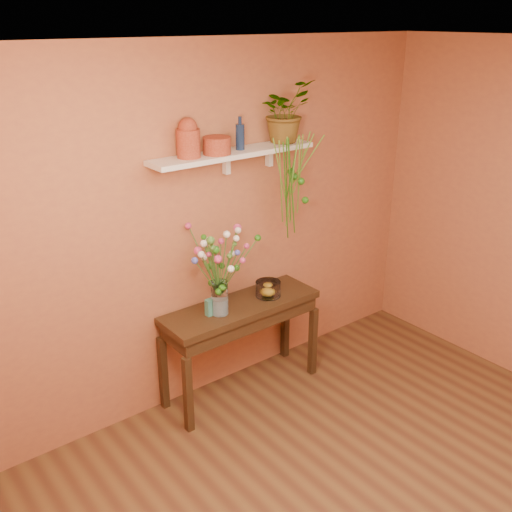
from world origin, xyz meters
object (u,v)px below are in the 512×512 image
Objects in this scene: sideboard at (241,317)px; glass_bowl at (268,289)px; spider_plant at (284,111)px; bouquet at (219,254)px; blue_bottle at (240,136)px; terracotta_jug at (188,139)px; glass_vase at (220,300)px.

glass_bowl is at bearing -3.93° from sideboard.
spider_plant reaches higher than bouquet.
sideboard is 5.44× the size of blue_bottle.
sideboard is at bearing -129.25° from blue_bottle.
terracotta_jug is 1.14× the size of blue_bottle.
spider_plant is 1.37m from glass_bowl.
glass_vase is 0.47m from glass_bowl.
sideboard is 1.38m from blue_bottle.
terracotta_jug reaches higher than sideboard.
blue_bottle reaches higher than sideboard.
terracotta_jug is at bearing 179.26° from blue_bottle.
spider_plant is at bearing 0.98° from terracotta_jug.
glass_vase is at bearing -47.65° from terracotta_jug.
spider_plant is (0.85, 0.01, 0.10)m from terracotta_jug.
bouquet is at bearing -168.05° from spider_plant.
sideboard is at bearing 176.07° from glass_bowl.
sideboard is at bearing 8.64° from glass_vase.
glass_vase is (-0.22, -0.03, 0.22)m from sideboard.
spider_plant reaches higher than glass_vase.
blue_bottle reaches higher than glass_vase.
glass_vase is at bearing -171.36° from sideboard.
blue_bottle is at bearing 145.78° from glass_bowl.
blue_bottle reaches higher than glass_bowl.
blue_bottle is at bearing 24.27° from bouquet.
bouquet is (0.13, -0.14, -0.82)m from terracotta_jug.
spider_plant is 0.83× the size of bouquet.
sideboard is 0.31m from glass_vase.
glass_bowl is (0.60, -0.12, -1.24)m from terracotta_jug.
bouquet is (-0.21, -0.03, 0.59)m from sideboard.
blue_bottle reaches higher than bouquet.
glass_vase is at bearing -178.11° from glass_bowl.
glass_bowl is (0.25, -0.02, 0.17)m from sideboard.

